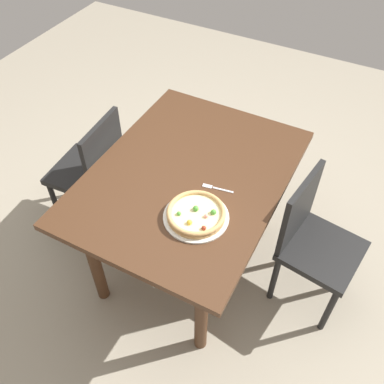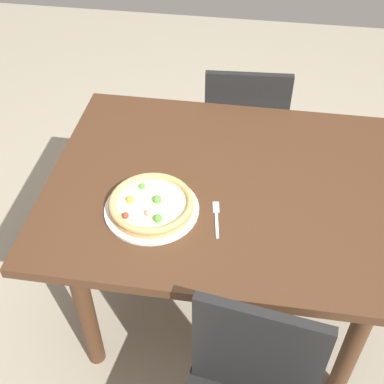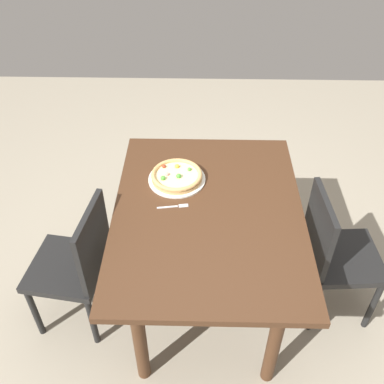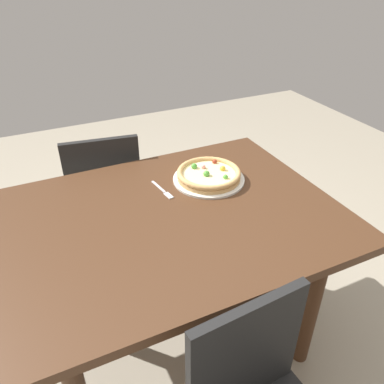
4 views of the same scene
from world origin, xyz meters
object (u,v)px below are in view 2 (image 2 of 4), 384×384
object	(u,v)px
pizza	(151,204)
fork	(216,216)
plate	(152,209)
dining_table	(228,204)
chair_far	(244,131)

from	to	relation	value
pizza	fork	distance (m)	0.22
pizza	fork	world-z (taller)	pizza
plate	pizza	world-z (taller)	pizza
dining_table	fork	size ratio (longest dim) A/B	7.89
pizza	fork	bearing A→B (deg)	0.82
pizza	plate	bearing A→B (deg)	57.13
chair_far	plate	xyz separation A→B (m)	(-0.26, -0.88, 0.30)
dining_table	pizza	xyz separation A→B (m)	(-0.25, -0.18, 0.14)
dining_table	chair_far	xyz separation A→B (m)	(0.01, 0.71, -0.18)
chair_far	fork	xyz separation A→B (m)	(-0.04, -0.88, 0.29)
plate	fork	world-z (taller)	plate
plate	dining_table	bearing A→B (deg)	35.20
fork	pizza	bearing A→B (deg)	82.07
chair_far	plate	world-z (taller)	chair_far
dining_table	pizza	size ratio (longest dim) A/B	4.56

